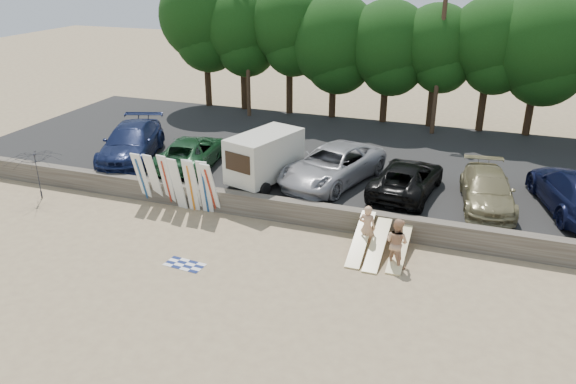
% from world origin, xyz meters
% --- Properties ---
extents(ground, '(120.00, 120.00, 0.00)m').
position_xyz_m(ground, '(0.00, 0.00, 0.00)').
color(ground, tan).
rests_on(ground, ground).
extents(seawall, '(44.00, 0.50, 1.00)m').
position_xyz_m(seawall, '(0.00, 3.00, 0.50)').
color(seawall, '#6B6356').
rests_on(seawall, ground).
extents(parking_lot, '(44.00, 14.50, 0.70)m').
position_xyz_m(parking_lot, '(0.00, 10.50, 0.35)').
color(parking_lot, '#282828').
rests_on(parking_lot, ground).
extents(treeline, '(33.42, 6.17, 9.18)m').
position_xyz_m(treeline, '(-0.44, 17.58, 6.12)').
color(treeline, '#382616').
rests_on(treeline, parking_lot).
extents(utility_poles, '(25.80, 0.26, 9.00)m').
position_xyz_m(utility_poles, '(2.00, 16.00, 5.43)').
color(utility_poles, '#473321').
rests_on(utility_poles, parking_lot).
extents(box_trailer, '(2.97, 4.15, 2.40)m').
position_xyz_m(box_trailer, '(-4.51, 5.18, 2.04)').
color(box_trailer, beige).
rests_on(box_trailer, parking_lot).
extents(car_0, '(4.37, 6.65, 1.79)m').
position_xyz_m(car_0, '(-12.36, 5.97, 1.59)').
color(car_0, '#131D44').
rests_on(car_0, parking_lot).
extents(car_1, '(3.44, 5.87, 1.53)m').
position_xyz_m(car_1, '(-8.83, 5.97, 1.47)').
color(car_1, '#163D20').
rests_on(car_1, parking_lot).
extents(car_2, '(4.55, 6.71, 1.71)m').
position_xyz_m(car_2, '(-1.57, 6.29, 1.55)').
color(car_2, '#9D9CA1').
rests_on(car_2, parking_lot).
extents(car_3, '(3.04, 5.55, 1.47)m').
position_xyz_m(car_3, '(1.94, 6.14, 1.44)').
color(car_3, black).
rests_on(car_3, parking_lot).
extents(car_4, '(2.67, 5.26, 1.46)m').
position_xyz_m(car_4, '(5.38, 5.95, 1.43)').
color(car_4, '#847A54').
rests_on(car_4, parking_lot).
extents(car_5, '(4.01, 6.63, 1.80)m').
position_xyz_m(car_5, '(8.84, 6.58, 1.60)').
color(car_5, black).
rests_on(car_5, parking_lot).
extents(surfboard_upright_0, '(0.56, 0.75, 2.53)m').
position_xyz_m(surfboard_upright_0, '(-9.49, 2.53, 1.27)').
color(surfboard_upright_0, white).
rests_on(surfboard_upright_0, ground).
extents(surfboard_upright_1, '(0.60, 0.79, 2.53)m').
position_xyz_m(surfboard_upright_1, '(-8.89, 2.58, 1.26)').
color(surfboard_upright_1, white).
rests_on(surfboard_upright_1, ground).
extents(surfboard_upright_2, '(0.58, 0.65, 2.56)m').
position_xyz_m(surfboard_upright_2, '(-8.23, 2.58, 1.28)').
color(surfboard_upright_2, white).
rests_on(surfboard_upright_2, ground).
extents(surfboard_upright_3, '(0.59, 0.72, 2.54)m').
position_xyz_m(surfboard_upright_3, '(-7.60, 2.42, 1.27)').
color(surfboard_upright_3, white).
rests_on(surfboard_upright_3, ground).
extents(surfboard_upright_4, '(0.53, 0.60, 2.56)m').
position_xyz_m(surfboard_upright_4, '(-6.94, 2.45, 1.28)').
color(surfboard_upright_4, white).
rests_on(surfboard_upright_4, ground).
extents(surfboard_upright_5, '(0.52, 0.73, 2.53)m').
position_xyz_m(surfboard_upright_5, '(-6.87, 2.50, 1.26)').
color(surfboard_upright_5, white).
rests_on(surfboard_upright_5, ground).
extents(surfboard_upright_6, '(0.53, 0.60, 2.56)m').
position_xyz_m(surfboard_upright_6, '(-6.26, 2.48, 1.28)').
color(surfboard_upright_6, white).
rests_on(surfboard_upright_6, ground).
extents(surfboard_upright_7, '(0.59, 0.88, 2.50)m').
position_xyz_m(surfboard_upright_7, '(-5.98, 2.49, 1.25)').
color(surfboard_upright_7, white).
rests_on(surfboard_upright_7, ground).
extents(surfboard_low_0, '(0.56, 2.83, 1.13)m').
position_xyz_m(surfboard_low_0, '(0.98, 1.38, 0.57)').
color(surfboard_low_0, '#FFE8A0').
rests_on(surfboard_low_0, ground).
extents(surfboard_low_1, '(0.56, 2.89, 0.95)m').
position_xyz_m(surfboard_low_1, '(1.65, 1.31, 0.47)').
color(surfboard_low_1, '#FFE8A0').
rests_on(surfboard_low_1, ground).
extents(surfboard_low_2, '(0.56, 2.92, 0.83)m').
position_xyz_m(surfboard_low_2, '(2.48, 1.51, 0.42)').
color(surfboard_low_2, '#FFE8A0').
rests_on(surfboard_low_2, ground).
extents(beachgoer_a, '(0.70, 0.49, 1.84)m').
position_xyz_m(beachgoer_a, '(1.14, 1.71, 0.92)').
color(beachgoer_a, tan).
rests_on(beachgoer_a, ground).
extents(beachgoer_b, '(1.15, 1.06, 1.90)m').
position_xyz_m(beachgoer_b, '(2.43, 0.81, 0.95)').
color(beachgoer_b, tan).
rests_on(beachgoer_b, ground).
extents(cooler, '(0.47, 0.42, 0.32)m').
position_xyz_m(cooler, '(0.87, 2.24, 0.16)').
color(cooler, green).
rests_on(cooler, ground).
extents(gear_bag, '(0.33, 0.28, 0.22)m').
position_xyz_m(gear_bag, '(1.54, 2.40, 0.11)').
color(gear_bag, '#D35518').
rests_on(gear_bag, ground).
extents(beach_towel, '(1.63, 1.63, 0.00)m').
position_xyz_m(beach_towel, '(-4.95, -1.81, 0.01)').
color(beach_towel, white).
rests_on(beach_towel, ground).
extents(beach_umbrella, '(3.46, 3.44, 2.34)m').
position_xyz_m(beach_umbrella, '(-14.46, 1.35, 1.17)').
color(beach_umbrella, '#21232A').
rests_on(beach_umbrella, ground).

